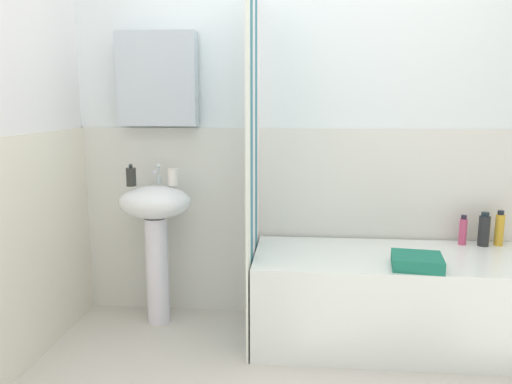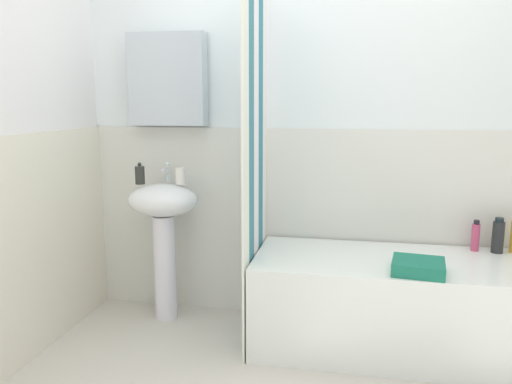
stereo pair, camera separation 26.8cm
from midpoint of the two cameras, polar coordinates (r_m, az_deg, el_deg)
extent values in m
cube|color=white|center=(3.13, 5.48, 7.23)|extent=(3.60, 0.05, 2.40)
cube|color=silver|center=(3.18, 5.30, -3.66)|extent=(3.60, 0.02, 1.20)
cube|color=silver|center=(3.19, -13.54, 12.35)|extent=(0.48, 0.12, 0.56)
cube|color=silver|center=(2.78, -28.68, -6.98)|extent=(0.02, 1.81, 1.20)
cylinder|color=white|center=(3.22, -13.52, -8.72)|extent=(0.14, 0.14, 0.66)
ellipsoid|color=white|center=(3.11, -13.85, -1.15)|extent=(0.44, 0.34, 0.20)
cylinder|color=silver|center=(3.18, -13.37, 1.42)|extent=(0.03, 0.03, 0.05)
cylinder|color=silver|center=(3.12, -13.70, 2.27)|extent=(0.02, 0.10, 0.02)
sphere|color=silver|center=(3.17, -13.43, 2.94)|extent=(0.03, 0.03, 0.03)
cylinder|color=#2A2C27|center=(3.11, -16.43, 1.63)|extent=(0.06, 0.06, 0.11)
sphere|color=#202B29|center=(3.10, -16.49, 2.84)|extent=(0.02, 0.02, 0.02)
cylinder|color=silver|center=(3.07, -11.87, 1.66)|extent=(0.06, 0.06, 0.10)
cube|color=white|center=(2.97, 12.43, -11.79)|extent=(1.53, 0.67, 0.52)
cube|color=white|center=(2.53, -3.96, 1.97)|extent=(0.01, 0.13, 2.00)
cube|color=teal|center=(2.66, -3.51, 2.39)|extent=(0.01, 0.13, 2.00)
cube|color=white|center=(2.79, -3.10, 2.76)|extent=(0.01, 0.13, 2.00)
cube|color=teal|center=(2.92, -2.73, 3.10)|extent=(0.01, 0.13, 2.00)
cube|color=white|center=(3.05, -2.39, 3.41)|extent=(0.01, 0.13, 2.00)
cylinder|color=gold|center=(3.25, 23.84, -4.00)|extent=(0.05, 0.05, 0.19)
cylinder|color=#1C222C|center=(3.23, 23.98, -2.18)|extent=(0.04, 0.04, 0.02)
cylinder|color=#252829|center=(3.21, 22.34, -4.15)|extent=(0.06, 0.06, 0.18)
cylinder|color=#1B282E|center=(3.19, 22.47, -2.38)|extent=(0.05, 0.05, 0.02)
cylinder|color=#C7466E|center=(3.19, 20.26, -4.29)|extent=(0.05, 0.05, 0.16)
cylinder|color=#261F2C|center=(3.17, 20.36, -2.71)|extent=(0.03, 0.03, 0.02)
cube|color=#1D7158|center=(2.70, 15.13, -7.66)|extent=(0.28, 0.26, 0.06)
camera|label=1|loc=(0.13, -92.86, -0.52)|focal=35.21mm
camera|label=2|loc=(0.13, 87.14, 0.52)|focal=35.21mm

